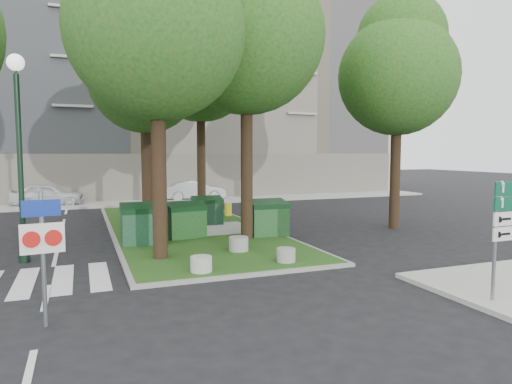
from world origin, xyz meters
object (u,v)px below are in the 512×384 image
street_lamp (19,133)px  car_silver (195,190)px  dumpster_c (207,211)px  bollard_right (286,255)px  dumpster_d (268,218)px  bollard_left (201,264)px  tree_median_far (202,54)px  tree_median_near_left (159,14)px  dumpster_a (143,224)px  car_white (48,195)px  dumpster_b (185,220)px  litter_bin (228,209)px  tree_median_mid (146,66)px  tree_street_right (399,65)px  bollard_mid (239,244)px  tree_median_near_right (248,21)px  traffic_sign_pole (42,241)px

street_lamp → car_silver: bearing=60.0°
dumpster_c → bollard_right: bearing=-82.4°
dumpster_d → bollard_left: (-3.75, -4.38, -0.45)m
tree_median_far → bollard_right: 13.90m
tree_median_near_left → dumpster_a: bearing=96.5°
dumpster_a → car_white: 14.78m
car_silver → tree_median_far: bearing=174.4°
tree_median_near_left → dumpster_c: tree_median_near_left is taller
dumpster_b → dumpster_c: bearing=50.4°
litter_bin → dumpster_d: bearing=-92.0°
tree_median_mid → dumpster_a: (-0.77, -4.11, -6.18)m
dumpster_a → car_white: size_ratio=0.37×
dumpster_a → dumpster_c: 4.64m
tree_median_near_left → street_lamp: bearing=160.8°
tree_street_right → bollard_right: size_ratio=18.31×
dumpster_b → bollard_mid: bearing=-78.8°
tree_median_near_right → dumpster_d: tree_median_near_right is taller
tree_street_right → bollard_left: bearing=-155.1°
litter_bin → car_silver: size_ratio=0.15×
bollard_right → street_lamp: street_lamp is taller
street_lamp → car_white: (-0.25, 15.28, -3.15)m
dumpster_b → litter_bin: (3.29, 5.01, -0.32)m
dumpster_b → bollard_left: size_ratio=2.74×
street_lamp → tree_median_near_right: bearing=4.9°
tree_median_near_right → dumpster_a: bearing=174.1°
dumpster_c → dumpster_d: bearing=-61.4°
tree_median_near_right → dumpster_a: 8.13m
street_lamp → dumpster_c: bearing=32.6°
dumpster_a → street_lamp: street_lamp is taller
tree_median_near_left → tree_street_right: bearing=13.4°
litter_bin → bollard_right: bearing=-97.9°
tree_median_far → bollard_left: 14.38m
bollard_mid → street_lamp: (-6.37, 1.33, 3.52)m
litter_bin → dumpster_a: bearing=-131.0°
traffic_sign_pole → dumpster_c: bearing=53.8°
dumpster_a → traffic_sign_pole: traffic_sign_pole is taller
tree_median_near_left → tree_median_mid: 6.53m
litter_bin → tree_median_mid: bearing=-159.8°
bollard_left → car_silver: (4.38, 19.00, 0.36)m
car_white → dumpster_c: bearing=-139.6°
car_white → car_silver: (9.23, 0.29, -0.03)m
bollard_right → car_silver: (1.80, 18.80, 0.37)m
dumpster_c → car_silver: size_ratio=0.34×
tree_median_near_left → traffic_sign_pole: 7.80m
tree_median_far → car_silver: 10.75m
bollard_left → tree_median_far: bearing=75.3°
tree_median_far → dumpster_d: 10.43m
bollard_right → street_lamp: bearing=155.8°
bollard_right → litter_bin: (1.36, 9.87, 0.12)m
dumpster_c → bollard_right: 7.62m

